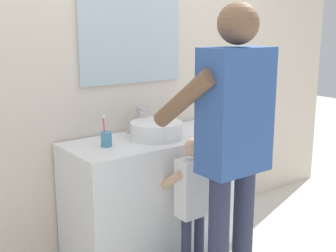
# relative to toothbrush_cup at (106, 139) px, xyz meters

# --- Properties ---
(back_wall) EXTENTS (4.40, 0.10, 2.70)m
(back_wall) POSITION_rel_toothbrush_cup_xyz_m (0.37, 0.32, 0.47)
(back_wall) COLOR beige
(back_wall) RESTS_ON ground
(vanity_cabinet) EXTENTS (1.22, 0.54, 0.83)m
(vanity_cabinet) POSITION_rel_toothbrush_cup_xyz_m (0.37, 0.00, -0.47)
(vanity_cabinet) COLOR white
(vanity_cabinet) RESTS_ON ground
(sink_basin) EXTENTS (0.35, 0.35, 0.11)m
(sink_basin) POSITION_rel_toothbrush_cup_xyz_m (0.37, -0.02, 0.01)
(sink_basin) COLOR white
(sink_basin) RESTS_ON vanity_cabinet
(faucet) EXTENTS (0.18, 0.14, 0.18)m
(faucet) POSITION_rel_toothbrush_cup_xyz_m (0.37, 0.20, 0.03)
(faucet) COLOR #B7BABF
(faucet) RESTS_ON vanity_cabinet
(toothbrush_cup) EXTENTS (0.07, 0.07, 0.21)m
(toothbrush_cup) POSITION_rel_toothbrush_cup_xyz_m (0.00, 0.00, 0.00)
(toothbrush_cup) COLOR #4C8EB2
(toothbrush_cup) RESTS_ON vanity_cabinet
(child_toddler) EXTENTS (0.28, 0.28, 0.91)m
(child_toddler) POSITION_rel_toothbrush_cup_xyz_m (0.37, -0.40, -0.34)
(child_toddler) COLOR #2D334C
(child_toddler) RESTS_ON ground
(adult_parent) EXTENTS (0.52, 0.55, 1.69)m
(adult_parent) POSITION_rel_toothbrush_cup_xyz_m (0.41, -0.69, 0.13)
(adult_parent) COLOR #2D334C
(adult_parent) RESTS_ON ground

